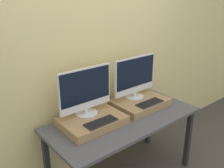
# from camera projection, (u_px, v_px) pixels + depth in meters

# --- Properties ---
(wall_back) EXTENTS (8.00, 0.04, 2.60)m
(wall_back) POSITION_uv_depth(u_px,v_px,m) (97.00, 55.00, 2.59)
(wall_back) COLOR #DBC684
(wall_back) RESTS_ON ground_plane
(workbench) EXTENTS (1.55, 0.72, 0.74)m
(workbench) POSITION_uv_depth(u_px,v_px,m) (124.00, 125.00, 2.50)
(workbench) COLOR #47474C
(workbench) RESTS_ON ground_plane
(wooden_riser_left) EXTENTS (0.58, 0.42, 0.08)m
(wooden_riser_left) POSITION_uv_depth(u_px,v_px,m) (92.00, 121.00, 2.34)
(wooden_riser_left) COLOR #99754C
(wooden_riser_left) RESTS_ON workbench
(monitor_left) EXTENTS (0.56, 0.21, 0.46)m
(monitor_left) POSITION_uv_depth(u_px,v_px,m) (86.00, 91.00, 2.31)
(monitor_left) COLOR silver
(monitor_left) RESTS_ON wooden_riser_left
(keyboard_left) EXTENTS (0.31, 0.12, 0.01)m
(keyboard_left) POSITION_uv_depth(u_px,v_px,m) (101.00, 122.00, 2.22)
(keyboard_left) COLOR #2D2D2D
(keyboard_left) RESTS_ON wooden_riser_left
(wooden_riser_right) EXTENTS (0.58, 0.42, 0.08)m
(wooden_riser_right) POSITION_uv_depth(u_px,v_px,m) (140.00, 103.00, 2.72)
(wooden_riser_right) COLOR #99754C
(wooden_riser_right) RESTS_ON workbench
(monitor_right) EXTENTS (0.56, 0.21, 0.46)m
(monitor_right) POSITION_uv_depth(u_px,v_px,m) (135.00, 77.00, 2.69)
(monitor_right) COLOR silver
(monitor_right) RESTS_ON wooden_riser_right
(keyboard_right) EXTENTS (0.31, 0.12, 0.01)m
(keyboard_right) POSITION_uv_depth(u_px,v_px,m) (150.00, 103.00, 2.60)
(keyboard_right) COLOR #2D2D2D
(keyboard_right) RESTS_ON wooden_riser_right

